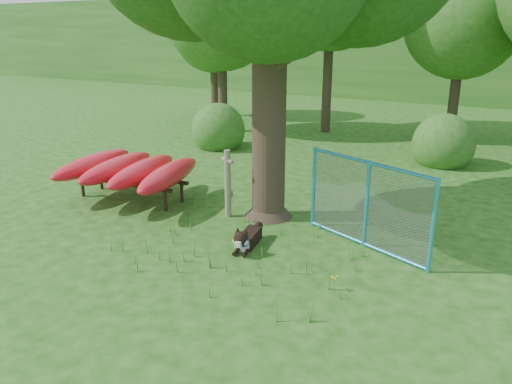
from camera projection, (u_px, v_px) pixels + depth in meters
The scene contains 12 objects.
ground at pixel (210, 265), 8.43m from camera, with size 80.00×80.00×0.00m, color #1A4B0F.
wooden_post at pixel (228, 182), 10.43m from camera, with size 0.39×0.23×1.45m.
kayak_rack at pixel (130, 169), 11.52m from camera, with size 3.40×3.02×0.95m.
husky_dog at pixel (247, 239), 9.05m from camera, with size 0.47×1.15×0.51m.
fence_section at pixel (367, 204), 8.94m from camera, with size 2.60×1.06×2.69m.
wildflower_clump at pixel (334, 279), 7.56m from camera, with size 0.11×0.10×0.24m.
bg_tree_a at pixel (221, 11), 18.39m from camera, with size 4.40×4.40×6.70m.
bg_tree_c at pixel (463, 21), 17.10m from camera, with size 4.00×4.00×6.12m.
bg_tree_f at pixel (213, 32), 22.29m from camera, with size 3.60×3.60×5.55m.
shrub_left at pixel (219, 147), 17.00m from camera, with size 1.80×1.80×1.80m, color #2B601F.
shrub_mid at pixel (441, 164), 14.84m from camera, with size 1.80×1.80×1.80m, color #2B601F.
wooded_hillside at pixel (476, 44), 30.45m from camera, with size 80.00×12.00×6.00m, color #2B601F.
Camera 1 is at (4.56, -6.18, 3.77)m, focal length 35.00 mm.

